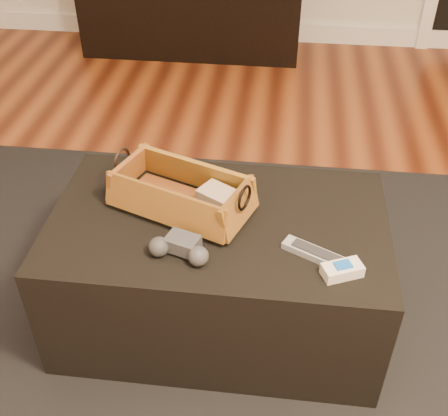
# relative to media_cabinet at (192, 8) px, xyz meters

# --- Properties ---
(floor) EXTENTS (5.00, 5.50, 0.01)m
(floor) POSITION_rel_media_cabinet_xyz_m (0.66, -2.51, -0.27)
(floor) COLOR brown
(floor) RESTS_ON ground
(baseboard) EXTENTS (5.00, 0.04, 0.12)m
(baseboard) POSITION_rel_media_cabinet_xyz_m (0.66, 0.22, -0.21)
(baseboard) COLOR white
(baseboard) RESTS_ON floor
(media_cabinet) EXTENTS (1.37, 0.45, 0.54)m
(media_cabinet) POSITION_rel_media_cabinet_xyz_m (0.00, 0.00, 0.00)
(media_cabinet) COLOR black
(media_cabinet) RESTS_ON floor
(area_rug) EXTENTS (2.60, 2.00, 0.01)m
(area_rug) POSITION_rel_media_cabinet_xyz_m (0.46, -2.33, -0.26)
(area_rug) COLOR black
(area_rug) RESTS_ON floor
(ottoman) EXTENTS (1.00, 0.60, 0.42)m
(ottoman) POSITION_rel_media_cabinet_xyz_m (0.46, -2.28, -0.05)
(ottoman) COLOR black
(ottoman) RESTS_ON area_rug
(tv_remote) EXTENTS (0.23, 0.10, 0.02)m
(tv_remote) POSITION_rel_media_cabinet_xyz_m (0.32, -2.24, 0.19)
(tv_remote) COLOR black
(tv_remote) RESTS_ON wicker_basket
(cloth_bundle) EXTENTS (0.14, 0.13, 0.06)m
(cloth_bundle) POSITION_rel_media_cabinet_xyz_m (0.46, -2.24, 0.21)
(cloth_bundle) COLOR #CBB78C
(cloth_bundle) RESTS_ON wicker_basket
(wicker_basket) EXTENTS (0.46, 0.35, 0.15)m
(wicker_basket) POSITION_rel_media_cabinet_xyz_m (0.34, -2.23, 0.21)
(wicker_basket) COLOR brown
(wicker_basket) RESTS_ON ottoman
(game_controller) EXTENTS (0.18, 0.12, 0.06)m
(game_controller) POSITION_rel_media_cabinet_xyz_m (0.38, -2.45, 0.19)
(game_controller) COLOR #3A3A3D
(game_controller) RESTS_ON ottoman
(silver_remote) EXTENTS (0.20, 0.13, 0.02)m
(silver_remote) POSITION_rel_media_cabinet_xyz_m (0.75, -2.41, 0.17)
(silver_remote) COLOR #A3A5AB
(silver_remote) RESTS_ON ottoman
(cream_gadget) EXTENTS (0.12, 0.09, 0.04)m
(cream_gadget) POSITION_rel_media_cabinet_xyz_m (0.81, -2.47, 0.18)
(cream_gadget) COLOR white
(cream_gadget) RESTS_ON ottoman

